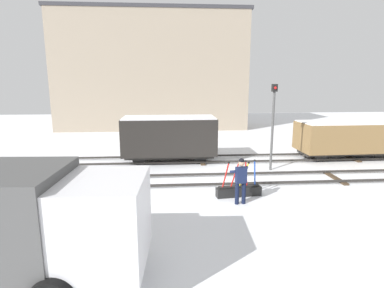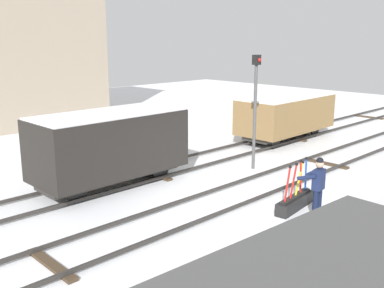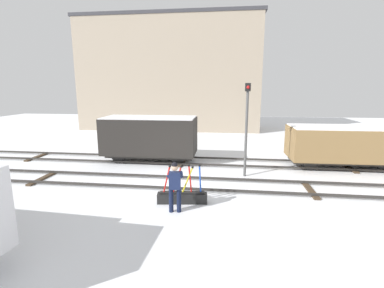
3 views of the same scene
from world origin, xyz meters
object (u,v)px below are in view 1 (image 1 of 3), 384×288
Objects in this scene: rail_worker at (241,178)px; freight_car_back_track at (346,137)px; delivery_truck at (3,220)px; switch_lever_frame at (239,190)px; signal_post at (273,119)px; freight_car_near_switch at (169,136)px.

freight_car_back_track is at bearing 32.09° from rail_worker.
delivery_truck is (-6.12, -4.20, 0.57)m from rail_worker.
switch_lever_frame is 8.08m from delivery_truck.
signal_post is (2.55, 4.21, 1.63)m from rail_worker.
switch_lever_frame is at bearing -125.00° from signal_post.
freight_car_back_track is (5.10, 2.03, -1.34)m from signal_post.
freight_car_near_switch is (-10.23, -0.00, 0.18)m from freight_car_back_track.
signal_post reaches higher than switch_lever_frame.
rail_worker reaches higher than switch_lever_frame.
signal_post is (8.66, 8.42, 1.06)m from delivery_truck.
freight_car_near_switch is at bearing 74.44° from delivery_truck.
signal_post is at bearing 51.72° from rail_worker.
switch_lever_frame is at bearing 41.57° from delivery_truck.
delivery_truck reaches higher than rail_worker.
delivery_truck reaches higher than freight_car_back_track.
signal_post reaches higher than freight_car_back_track.
switch_lever_frame is 4.83m from signal_post.
freight_car_near_switch is at bearing 178.58° from freight_car_back_track.
rail_worker is 6.77m from freight_car_near_switch.
delivery_truck is 17.28m from freight_car_back_track.
rail_worker is 0.34× the size of freight_car_near_switch.
signal_post is 0.78× the size of freight_car_back_track.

